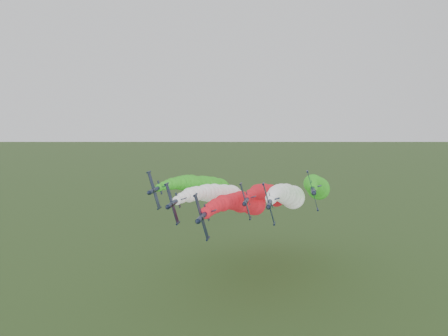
{
  "coord_description": "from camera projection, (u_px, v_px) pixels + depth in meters",
  "views": [
    {
      "loc": [
        18.41,
        -92.47,
        55.57
      ],
      "look_at": [
        1.85,
        10.86,
        43.42
      ],
      "focal_mm": 35.0,
      "sensor_mm": 36.0,
      "label": 1
    }
  ],
  "objects": [
    {
      "name": "jet_inner_right",
      "position": [
        287.0,
        195.0,
        153.87
      ],
      "size": [
        11.87,
        78.36,
        20.25
      ],
      "rotation": [
        0.0,
        1.29,
        0.0
      ],
      "color": "black",
      "rests_on": "ground"
    },
    {
      "name": "jet_outer_left",
      "position": [
        206.0,
        186.0,
        165.18
      ],
      "size": [
        11.82,
        78.3,
        20.2
      ],
      "rotation": [
        0.0,
        1.29,
        0.0
      ],
      "color": "black",
      "rests_on": "ground"
    },
    {
      "name": "jet_inner_left",
      "position": [
        221.0,
        195.0,
        154.78
      ],
      "size": [
        11.23,
        77.66,
        19.55
      ],
      "rotation": [
        0.0,
        1.29,
        0.0
      ],
      "color": "black",
      "rests_on": "ground"
    },
    {
      "name": "jet_trail",
      "position": [
        269.0,
        194.0,
        168.98
      ],
      "size": [
        11.76,
        78.2,
        20.09
      ],
      "rotation": [
        0.0,
        1.29,
        0.0
      ],
      "color": "black",
      "rests_on": "ground"
    },
    {
      "name": "jet_lead",
      "position": [
        244.0,
        203.0,
        143.65
      ],
      "size": [
        11.19,
        77.67,
        19.57
      ],
      "rotation": [
        0.0,
        1.29,
        0.0
      ],
      "color": "black",
      "rests_on": "ground"
    },
    {
      "name": "jet_outer_right",
      "position": [
        316.0,
        186.0,
        159.19
      ],
      "size": [
        11.46,
        77.95,
        19.84
      ],
      "rotation": [
        0.0,
        1.29,
        0.0
      ],
      "color": "black",
      "rests_on": "ground"
    }
  ]
}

